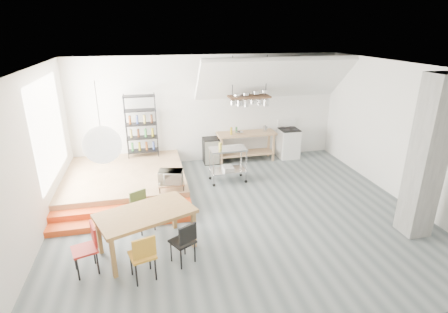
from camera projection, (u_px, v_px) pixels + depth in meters
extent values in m
plane|color=#525C5F|center=(237.00, 213.00, 7.86)|extent=(8.00, 8.00, 0.00)
cube|color=silver|center=(208.00, 110.00, 10.50)|extent=(8.00, 0.04, 3.20)
cube|color=silver|center=(30.00, 161.00, 6.48)|extent=(0.04, 7.00, 3.20)
cube|color=silver|center=(404.00, 134.00, 8.13)|extent=(0.04, 7.00, 3.20)
cube|color=white|center=(240.00, 68.00, 6.74)|extent=(8.00, 7.00, 0.02)
cube|color=white|center=(274.00, 79.00, 9.99)|extent=(4.40, 1.44, 1.32)
cube|color=white|center=(49.00, 129.00, 7.78)|extent=(0.02, 2.50, 2.20)
cube|color=olive|center=(125.00, 180.00, 9.10)|extent=(3.00, 3.00, 0.40)
cube|color=#D74819|center=(123.00, 222.00, 7.37)|extent=(3.00, 0.35, 0.13)
cube|color=#D74819|center=(123.00, 212.00, 7.67)|extent=(3.00, 0.35, 0.27)
cube|color=slate|center=(427.00, 159.00, 6.62)|extent=(0.50, 0.50, 3.20)
cube|color=olive|center=(246.00, 134.00, 10.66)|extent=(1.80, 0.60, 0.06)
cube|color=olive|center=(246.00, 153.00, 10.88)|extent=(1.70, 0.55, 0.04)
cube|color=olive|center=(269.00, 143.00, 11.19)|extent=(0.06, 0.06, 0.86)
cube|color=olive|center=(219.00, 147.00, 10.85)|extent=(0.06, 0.06, 0.86)
cube|color=olive|center=(273.00, 148.00, 10.79)|extent=(0.06, 0.06, 0.86)
cube|color=olive|center=(222.00, 152.00, 10.45)|extent=(0.06, 0.06, 0.86)
cube|color=white|center=(288.00, 144.00, 11.10)|extent=(0.60, 0.60, 0.90)
cube|color=black|center=(289.00, 129.00, 10.94)|extent=(0.58, 0.58, 0.03)
cube|color=white|center=(286.00, 123.00, 11.15)|extent=(0.60, 0.05, 0.25)
cylinder|color=black|center=(292.00, 127.00, 11.09)|extent=(0.18, 0.18, 0.02)
cylinder|color=black|center=(283.00, 128.00, 11.03)|extent=(0.18, 0.18, 0.02)
cylinder|color=black|center=(295.00, 130.00, 10.83)|extent=(0.18, 0.18, 0.02)
cylinder|color=black|center=(287.00, 130.00, 10.77)|extent=(0.18, 0.18, 0.02)
cube|color=#3C2518|center=(249.00, 97.00, 10.07)|extent=(1.20, 0.50, 0.05)
cylinder|color=black|center=(233.00, 77.00, 9.76)|extent=(0.02, 0.02, 1.15)
cylinder|color=black|center=(266.00, 76.00, 9.97)|extent=(0.02, 0.02, 1.15)
cylinder|color=silver|center=(233.00, 103.00, 9.97)|extent=(0.16, 0.16, 0.12)
cylinder|color=silver|center=(239.00, 103.00, 10.02)|extent=(0.20, 0.20, 0.16)
cylinder|color=silver|center=(246.00, 103.00, 10.07)|extent=(0.16, 0.16, 0.20)
cylinder|color=silver|center=(253.00, 102.00, 10.09)|extent=(0.20, 0.20, 0.12)
cylinder|color=silver|center=(259.00, 102.00, 10.14)|extent=(0.16, 0.16, 0.16)
cylinder|color=silver|center=(266.00, 102.00, 10.19)|extent=(0.20, 0.20, 0.20)
cylinder|color=black|center=(156.00, 123.00, 10.17)|extent=(0.02, 0.02, 1.80)
cylinder|color=black|center=(126.00, 125.00, 10.00)|extent=(0.02, 0.02, 1.80)
cylinder|color=black|center=(157.00, 127.00, 9.84)|extent=(0.02, 0.02, 1.80)
cylinder|color=black|center=(126.00, 128.00, 9.67)|extent=(0.02, 0.02, 1.80)
cube|color=black|center=(143.00, 151.00, 10.18)|extent=(0.88, 0.38, 0.02)
cube|color=black|center=(142.00, 138.00, 10.04)|extent=(0.88, 0.38, 0.02)
cube|color=black|center=(141.00, 124.00, 9.90)|extent=(0.88, 0.38, 0.02)
cube|color=black|center=(140.00, 110.00, 9.76)|extent=(0.88, 0.38, 0.02)
cube|color=black|center=(139.00, 96.00, 9.62)|extent=(0.88, 0.38, 0.03)
cylinder|color=#378A40|center=(143.00, 146.00, 10.13)|extent=(0.07, 0.07, 0.24)
cylinder|color=olive|center=(142.00, 133.00, 9.99)|extent=(0.07, 0.07, 0.24)
cylinder|color=brown|center=(141.00, 119.00, 9.85)|extent=(0.07, 0.07, 0.24)
cube|color=olive|center=(171.00, 183.00, 8.07)|extent=(0.60, 0.40, 0.03)
cylinder|color=black|center=(182.00, 182.00, 8.31)|extent=(0.02, 0.02, 0.13)
cylinder|color=black|center=(159.00, 184.00, 8.20)|extent=(0.02, 0.02, 0.13)
cylinder|color=black|center=(184.00, 188.00, 8.00)|extent=(0.02, 0.02, 0.13)
cylinder|color=black|center=(160.00, 191.00, 7.88)|extent=(0.02, 0.02, 0.13)
sphere|color=white|center=(102.00, 145.00, 5.50)|extent=(0.60, 0.60, 0.60)
cube|color=olive|center=(145.00, 213.00, 6.32)|extent=(1.93, 1.52, 0.06)
cube|color=olive|center=(174.00, 212.00, 7.17)|extent=(0.10, 0.10, 0.74)
cube|color=olive|center=(99.00, 236.00, 6.36)|extent=(0.10, 0.10, 0.74)
cube|color=olive|center=(194.00, 230.00, 6.55)|extent=(0.10, 0.10, 0.74)
cube|color=olive|center=(113.00, 258.00, 5.74)|extent=(0.10, 0.10, 0.74)
cube|color=#C68722|center=(142.00, 255.00, 5.70)|extent=(0.49, 0.49, 0.04)
cube|color=#C68722|center=(144.00, 248.00, 5.47)|extent=(0.37, 0.14, 0.35)
cylinder|color=black|center=(137.00, 275.00, 5.58)|extent=(0.03, 0.03, 0.44)
cylinder|color=black|center=(156.00, 269.00, 5.73)|extent=(0.03, 0.03, 0.44)
cylinder|color=black|center=(131.00, 264.00, 5.84)|extent=(0.03, 0.03, 0.44)
cylinder|color=black|center=(150.00, 258.00, 5.98)|extent=(0.03, 0.03, 0.44)
cube|color=black|center=(182.00, 241.00, 6.11)|extent=(0.51, 0.51, 0.04)
cube|color=black|center=(188.00, 234.00, 5.91)|extent=(0.33, 0.21, 0.33)
cylinder|color=black|center=(181.00, 259.00, 5.98)|extent=(0.03, 0.03, 0.41)
cylinder|color=black|center=(195.00, 252.00, 6.17)|extent=(0.03, 0.03, 0.41)
cylinder|color=black|center=(171.00, 251.00, 6.19)|extent=(0.03, 0.03, 0.41)
cylinder|color=black|center=(185.00, 245.00, 6.38)|extent=(0.03, 0.03, 0.41)
cube|color=#566831|center=(143.00, 211.00, 7.08)|extent=(0.52, 0.52, 0.04)
cube|color=#566831|center=(138.00, 198.00, 7.12)|extent=(0.33, 0.21, 0.33)
cylinder|color=black|center=(147.00, 216.00, 7.36)|extent=(0.03, 0.03, 0.42)
cylinder|color=black|center=(134.00, 221.00, 7.17)|extent=(0.03, 0.03, 0.42)
cylinder|color=black|center=(154.00, 221.00, 7.15)|extent=(0.03, 0.03, 0.42)
cylinder|color=black|center=(141.00, 226.00, 6.96)|extent=(0.03, 0.03, 0.42)
cube|color=red|center=(84.00, 250.00, 5.84)|extent=(0.49, 0.49, 0.04)
cube|color=red|center=(94.00, 234.00, 5.84)|extent=(0.15, 0.37, 0.35)
cylinder|color=black|center=(98.00, 263.00, 5.87)|extent=(0.03, 0.03, 0.44)
cylinder|color=black|center=(94.00, 253.00, 6.12)|extent=(0.03, 0.03, 0.44)
cylinder|color=black|center=(78.00, 269.00, 5.72)|extent=(0.03, 0.03, 0.44)
cylinder|color=black|center=(75.00, 259.00, 5.97)|extent=(0.03, 0.03, 0.44)
cube|color=silver|center=(228.00, 149.00, 9.18)|extent=(0.96, 0.56, 0.04)
cube|color=silver|center=(228.00, 170.00, 9.39)|extent=(0.96, 0.56, 0.03)
cylinder|color=silver|center=(241.00, 160.00, 9.65)|extent=(0.03, 0.03, 0.91)
sphere|color=black|center=(241.00, 175.00, 9.80)|extent=(0.08, 0.08, 0.08)
cylinder|color=silver|center=(210.00, 163.00, 9.44)|extent=(0.03, 0.03, 0.91)
sphere|color=black|center=(210.00, 178.00, 9.59)|extent=(0.08, 0.08, 0.08)
cylinder|color=silver|center=(246.00, 167.00, 9.23)|extent=(0.03, 0.03, 0.91)
sphere|color=black|center=(246.00, 181.00, 9.38)|extent=(0.08, 0.08, 0.08)
cylinder|color=silver|center=(214.00, 170.00, 9.02)|extent=(0.03, 0.03, 0.91)
sphere|color=black|center=(214.00, 185.00, 9.17)|extent=(0.08, 0.08, 0.08)
cube|color=black|center=(211.00, 151.00, 10.65)|extent=(0.46, 0.46, 0.79)
imported|color=beige|center=(171.00, 177.00, 8.01)|extent=(0.61, 0.47, 0.30)
imported|color=silver|center=(240.00, 133.00, 10.55)|extent=(0.28, 0.28, 0.05)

